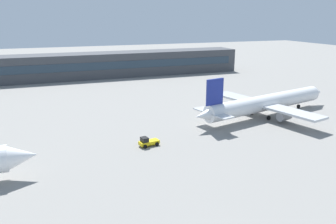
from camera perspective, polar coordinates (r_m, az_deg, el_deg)
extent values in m
plane|color=gray|center=(70.62, -5.74, -2.93)|extent=(400.00, 400.00, 0.00)
cube|color=#3F4247|center=(131.66, -13.25, 7.48)|extent=(118.37, 12.00, 9.00)
cube|color=#263847|center=(125.66, -12.88, 7.33)|extent=(112.45, 0.16, 2.80)
cone|color=white|center=(53.08, -23.09, -6.77)|extent=(4.28, 3.71, 3.67)
cylinder|color=white|center=(82.05, 16.02, 1.50)|extent=(34.76, 11.65, 3.68)
cone|color=white|center=(97.20, 23.32, 2.99)|extent=(4.75, 4.34, 3.50)
cone|color=white|center=(68.99, 5.81, -0.61)|extent=(4.18, 3.36, 2.58)
cube|color=navy|center=(69.74, 7.76, 3.33)|extent=(4.23, 1.33, 5.33)
cube|color=silver|center=(70.60, 7.46, -0.12)|extent=(4.88, 10.05, 0.23)
cube|color=silver|center=(81.39, 15.56, 1.22)|extent=(11.24, 29.33, 0.48)
cylinder|color=gray|center=(78.27, 18.70, -0.66)|extent=(3.46, 2.60, 1.94)
cylinder|color=gray|center=(85.45, 12.55, 1.15)|extent=(3.46, 2.60, 1.94)
cylinder|color=black|center=(92.18, 20.80, 0.87)|extent=(1.03, 0.60, 0.97)
cylinder|color=black|center=(79.76, 16.34, -0.95)|extent=(1.03, 0.60, 0.97)
cylinder|color=black|center=(82.89, 13.69, -0.13)|extent=(1.03, 0.60, 0.97)
cube|color=yellow|center=(61.71, -3.16, -5.04)|extent=(3.81, 2.12, 0.60)
cube|color=black|center=(61.10, -3.92, -4.62)|extent=(1.33, 1.57, 0.90)
cylinder|color=black|center=(61.96, -4.48, -5.28)|extent=(0.73, 0.37, 0.70)
cylinder|color=black|center=(60.66, -3.82, -5.74)|extent=(0.73, 0.37, 0.70)
cylinder|color=black|center=(62.99, -2.52, -4.89)|extent=(0.73, 0.37, 0.70)
cylinder|color=black|center=(61.71, -1.83, -5.33)|extent=(0.73, 0.37, 0.70)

